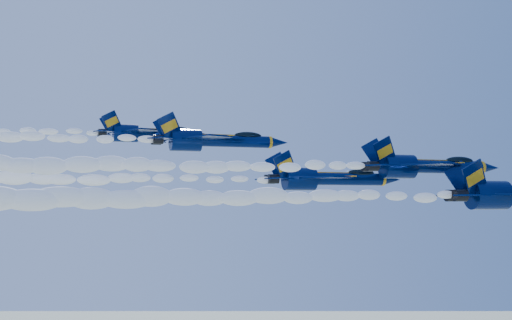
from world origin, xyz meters
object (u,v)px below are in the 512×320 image
object	(u,v)px
jet_second	(425,166)
jet_fifth	(148,133)
jet_fourth	(213,140)
jet_third	(327,178)

from	to	relation	value
jet_second	jet_fifth	distance (m)	37.15
jet_fourth	jet_fifth	size ratio (longest dim) A/B	1.18
jet_third	jet_fifth	xyz separation A→B (m)	(-18.84, 16.77, 6.50)
jet_second	jet_fifth	xyz separation A→B (m)	(-28.26, 23.54, 5.21)
jet_fifth	jet_fourth	bearing A→B (deg)	-44.39
jet_third	jet_fifth	world-z (taller)	jet_fifth
jet_third	jet_fourth	size ratio (longest dim) A/B	0.97
jet_second	jet_fifth	size ratio (longest dim) A/B	1.16
jet_fifth	jet_third	bearing A→B (deg)	-41.68
jet_fourth	jet_fifth	bearing A→B (deg)	135.61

